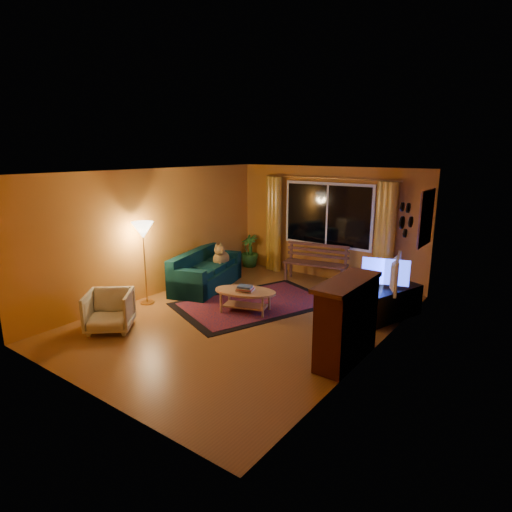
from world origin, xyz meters
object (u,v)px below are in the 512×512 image
Objects in this scene: bench at (315,273)px; sofa at (206,270)px; floor_lamp at (145,263)px; tv_console at (389,303)px; armchair at (109,309)px; coffee_table at (245,301)px.

sofa reaches higher than bench.
floor_lamp is (-0.26, -1.39, 0.40)m from sofa.
bench is at bearing 170.03° from tv_console.
bench is at bearing 30.94° from armchair.
sofa reaches higher than coffee_table.
sofa is at bearing -145.77° from bench.
armchair is at bearing -100.18° from sofa.
tv_console is at bearing 26.50° from floor_lamp.
tv_console is at bearing -39.75° from bench.
bench is 1.24× the size of coffee_table.
bench is at bearing 29.86° from sofa.
floor_lamp is at bearing -157.25° from coffee_table.
sofa is 1.46× the size of tv_console.
sofa is 3.76m from tv_console.
tv_console reaches higher than coffee_table.
floor_lamp reaches higher than armchair.
armchair is 0.55× the size of tv_console.
tv_console is (2.04, -1.11, 0.06)m from bench.
tv_console reaches higher than bench.
floor_lamp is at bearing 72.59° from armchair.
tv_console is (3.46, 3.15, -0.09)m from armchair.
bench reaches higher than coffee_table.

